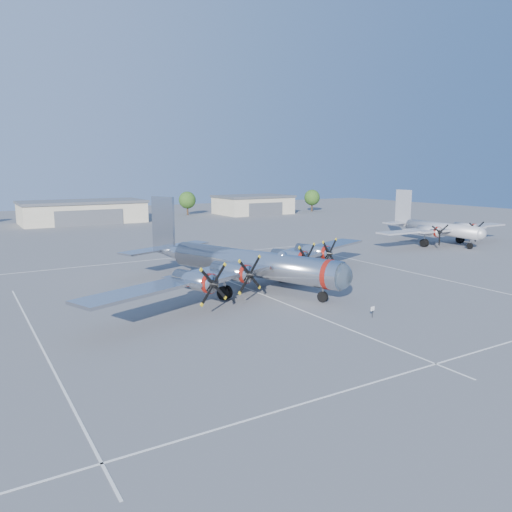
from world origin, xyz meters
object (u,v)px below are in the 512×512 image
tree_east (187,200)px  main_bomber_b29 (242,287)px  hangar_east (253,204)px  info_placard (373,310)px  tree_far_east (312,198)px  twin_engine_east (437,244)px  hangar_center (83,212)px

tree_east → main_bomber_b29: tree_east is taller
hangar_east → tree_east: bearing=161.5°
tree_east → info_placard: tree_east is taller
tree_east → tree_far_east: 38.83m
tree_east → main_bomber_b29: bearing=-109.7°
main_bomber_b29 → info_placard: 16.29m
main_bomber_b29 → info_placard: (4.10, -15.75, 0.70)m
main_bomber_b29 → twin_engine_east: size_ratio=1.51×
twin_engine_east → tree_far_east: bearing=72.0°
hangar_center → main_bomber_b29: size_ratio=0.66×
tree_east → tree_far_east: size_ratio=1.00×
hangar_east → info_placard: (-44.08, -94.00, -2.01)m
tree_far_east → twin_engine_east: 69.97m
tree_far_east → main_bomber_b29: bearing=-131.8°
hangar_center → tree_east: size_ratio=4.31×
main_bomber_b29 → hangar_east: bearing=37.4°
tree_east → main_bomber_b29: size_ratio=0.15×
hangar_east → tree_east: 19.04m
info_placard → tree_east: bearing=63.2°
hangar_center → tree_east: 30.64m
info_placard → tree_far_east: bearing=43.0°
hangar_east → twin_engine_east: bearing=-92.8°
hangar_east → tree_far_east: bearing=-5.6°
main_bomber_b29 → tree_east: bearing=49.3°
twin_engine_east → info_placard: (-40.76, -26.21, 0.70)m
info_placard → hangar_center: bearing=80.2°
hangar_east → info_placard: size_ratio=20.59×
tree_far_east → main_bomber_b29: size_ratio=0.15×
hangar_east → tree_far_east: size_ratio=3.10×
info_placard → hangar_east: bearing=52.7°
twin_engine_east → main_bomber_b29: bearing=-165.4°
tree_far_east → main_bomber_b29: (-68.19, -76.29, -4.22)m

